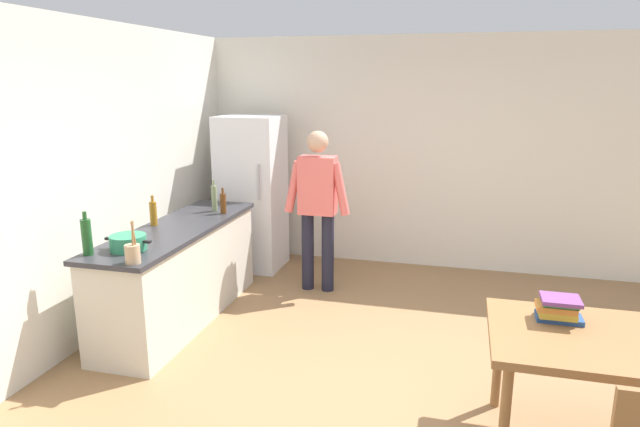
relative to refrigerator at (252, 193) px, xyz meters
The scene contains 14 objects.
ground_plane 3.19m from the refrigerator, 51.63° to the right, with size 14.00×14.00×0.00m, color #936D47.
wall_back 2.04m from the refrigerator, 17.53° to the left, with size 6.40×0.12×2.70m, color silver.
wall_left 2.35m from the refrigerator, 107.65° to the right, with size 0.12×5.60×2.70m, color silver.
kitchen_counter 1.66m from the refrigerator, 93.58° to the right, with size 0.64×2.20×0.90m.
refrigerator is the anchor object (origin of this frame).
person 1.10m from the refrigerator, 30.23° to the right, with size 0.70×0.22×1.70m.
dining_table 4.27m from the refrigerator, 39.29° to the right, with size 1.40×0.90×0.75m.
cooking_pot 2.34m from the refrigerator, 92.77° to the right, with size 0.40×0.28×0.12m.
utensil_jar 2.61m from the refrigerator, 87.60° to the right, with size 0.11×0.11×0.32m.
bottle_beer_brown 1.03m from the refrigerator, 84.40° to the right, with size 0.06×0.06×0.26m.
bottle_vinegar_tall 0.96m from the refrigerator, 91.73° to the right, with size 0.06×0.06×0.32m.
bottle_wine_green 2.55m from the refrigerator, 97.64° to the right, with size 0.08×0.08×0.34m.
bottle_oil_amber 1.65m from the refrigerator, 101.36° to the right, with size 0.06×0.06×0.28m.
book_stack 3.93m from the refrigerator, 39.98° to the right, with size 0.28×0.19×0.16m.
Camera 1 is at (0.49, -3.54, 2.20)m, focal length 30.88 mm.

